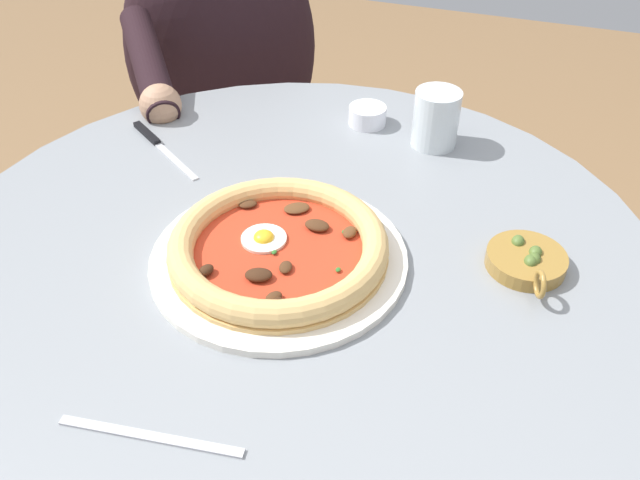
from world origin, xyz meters
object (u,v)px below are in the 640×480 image
object	(u,v)px
olive_pan	(527,260)
cafe_chair_diner	(222,104)
dining_table	(295,316)
diner_person	(230,135)
steak_knife	(156,142)
water_glass	(436,122)
fork_utensil	(150,436)
ramekin_capers	(366,114)
pizza_on_plate	(279,249)

from	to	relation	value
olive_pan	cafe_chair_diner	xyz separation A→B (m)	(-0.64, -0.75, -0.24)
dining_table	olive_pan	world-z (taller)	olive_pan
olive_pan	cafe_chair_diner	distance (m)	1.02
diner_person	cafe_chair_diner	xyz separation A→B (m)	(-0.12, -0.08, 0.00)
dining_table	steak_knife	size ratio (longest dim) A/B	5.44
water_glass	fork_utensil	xyz separation A→B (m)	(0.62, -0.14, -0.04)
dining_table	ramekin_capers	xyz separation A→B (m)	(-0.33, -0.00, 0.14)
pizza_on_plate	cafe_chair_diner	world-z (taller)	cafe_chair_diner
steak_knife	fork_utensil	distance (m)	0.54
water_glass	ramekin_capers	distance (m)	0.12
dining_table	pizza_on_plate	distance (m)	0.15
dining_table	olive_pan	size ratio (longest dim) A/B	7.81
dining_table	water_glass	bearing A→B (deg)	159.36
steak_knife	diner_person	xyz separation A→B (m)	(-0.41, -0.09, -0.23)
pizza_on_plate	steak_knife	size ratio (longest dim) A/B	1.84
water_glass	ramekin_capers	xyz separation A→B (m)	(-0.03, -0.12, -0.02)
dining_table	ramekin_capers	world-z (taller)	ramekin_capers
water_glass	fork_utensil	distance (m)	0.63
fork_utensil	ramekin_capers	bearing A→B (deg)	178.24
pizza_on_plate	water_glass	world-z (taller)	water_glass
water_glass	olive_pan	xyz separation A→B (m)	(0.25, 0.17, -0.03)
cafe_chair_diner	steak_knife	bearing A→B (deg)	17.79
dining_table	diner_person	size ratio (longest dim) A/B	0.80
dining_table	steak_knife	bearing A→B (deg)	-118.86
dining_table	diner_person	bearing A→B (deg)	-146.10
ramekin_capers	olive_pan	xyz separation A→B (m)	(0.28, 0.29, -0.01)
water_glass	olive_pan	bearing A→B (deg)	33.79
steak_knife	olive_pan	xyz separation A→B (m)	(0.11, 0.58, 0.01)
dining_table	fork_utensil	xyz separation A→B (m)	(0.31, -0.02, 0.13)
pizza_on_plate	olive_pan	xyz separation A→B (m)	(-0.09, 0.29, -0.01)
olive_pan	water_glass	bearing A→B (deg)	-146.21
olive_pan	diner_person	xyz separation A→B (m)	(-0.52, -0.67, -0.24)
pizza_on_plate	cafe_chair_diner	bearing A→B (deg)	-147.76
steak_knife	pizza_on_plate	bearing A→B (deg)	55.90
pizza_on_plate	diner_person	xyz separation A→B (m)	(-0.61, -0.38, -0.25)
water_glass	olive_pan	world-z (taller)	water_glass
dining_table	cafe_chair_diner	bearing A→B (deg)	-146.24
cafe_chair_diner	pizza_on_plate	bearing A→B (deg)	32.24
water_glass	olive_pan	size ratio (longest dim) A/B	0.74
ramekin_capers	dining_table	bearing A→B (deg)	0.49
diner_person	dining_table	bearing A→B (deg)	33.90
dining_table	cafe_chair_diner	world-z (taller)	cafe_chair_diner
steak_knife	diner_person	world-z (taller)	diner_person
ramekin_capers	olive_pan	bearing A→B (deg)	45.90
pizza_on_plate	diner_person	world-z (taller)	diner_person
steak_knife	cafe_chair_diner	xyz separation A→B (m)	(-0.54, -0.17, -0.23)
pizza_on_plate	ramekin_capers	bearing A→B (deg)	179.65
steak_knife	cafe_chair_diner	distance (m)	0.61
steak_knife	ramekin_capers	size ratio (longest dim) A/B	2.82
pizza_on_plate	water_glass	bearing A→B (deg)	160.48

